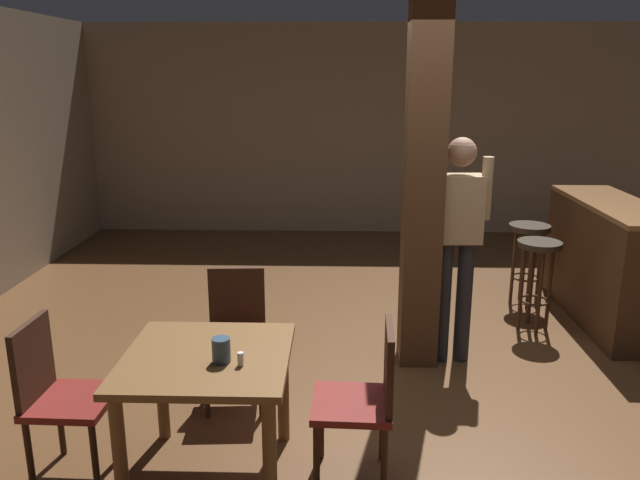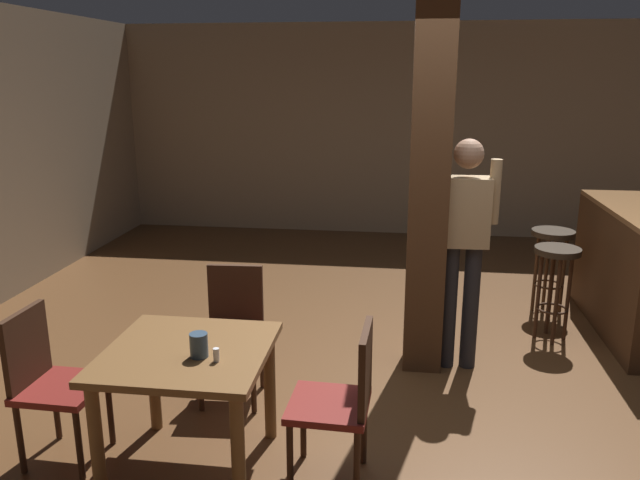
{
  "view_description": "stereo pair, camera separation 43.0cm",
  "coord_description": "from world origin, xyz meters",
  "px_view_note": "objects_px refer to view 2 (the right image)",
  "views": [
    {
      "loc": [
        -0.57,
        -4.07,
        2.16
      ],
      "look_at": [
        -0.7,
        0.09,
        1.04
      ],
      "focal_mm": 35.0,
      "sensor_mm": 36.0,
      "label": 1
    },
    {
      "loc": [
        -0.14,
        -4.04,
        2.16
      ],
      "look_at": [
        -0.7,
        0.09,
        1.04
      ],
      "focal_mm": 35.0,
      "sensor_mm": 36.0,
      "label": 2
    }
  ],
  "objects_px": {
    "salt_shaker": "(216,355)",
    "bar_stool_near": "(556,271)",
    "dining_table": "(188,371)",
    "chair_west": "(49,378)",
    "chair_east": "(343,397)",
    "bar_stool_mid": "(552,250)",
    "chair_north": "(233,326)",
    "standing_person": "(464,239)",
    "bar_counter": "(624,270)",
    "napkin_cup": "(199,345)"
  },
  "relations": [
    {
      "from": "chair_west",
      "to": "bar_stool_near",
      "type": "distance_m",
      "value": 3.83
    },
    {
      "from": "dining_table",
      "to": "chair_west",
      "type": "relative_size",
      "value": 0.98
    },
    {
      "from": "standing_person",
      "to": "bar_counter",
      "type": "relative_size",
      "value": 1.0
    },
    {
      "from": "chair_west",
      "to": "bar_stool_near",
      "type": "height_order",
      "value": "chair_west"
    },
    {
      "from": "bar_stool_near",
      "to": "bar_stool_mid",
      "type": "xyz_separation_m",
      "value": [
        0.11,
        0.64,
        -0.0
      ]
    },
    {
      "from": "dining_table",
      "to": "chair_west",
      "type": "xyz_separation_m",
      "value": [
        -0.82,
        -0.01,
        -0.09
      ]
    },
    {
      "from": "salt_shaker",
      "to": "standing_person",
      "type": "relative_size",
      "value": 0.04
    },
    {
      "from": "salt_shaker",
      "to": "chair_east",
      "type": "bearing_deg",
      "value": 10.85
    },
    {
      "from": "chair_north",
      "to": "bar_counter",
      "type": "height_order",
      "value": "bar_counter"
    },
    {
      "from": "chair_east",
      "to": "bar_counter",
      "type": "bearing_deg",
      "value": 47.64
    },
    {
      "from": "bar_counter",
      "to": "bar_stool_near",
      "type": "height_order",
      "value": "bar_counter"
    },
    {
      "from": "salt_shaker",
      "to": "bar_stool_mid",
      "type": "distance_m",
      "value": 3.67
    },
    {
      "from": "chair_east",
      "to": "bar_stool_mid",
      "type": "xyz_separation_m",
      "value": [
        1.64,
        2.75,
        0.09
      ]
    },
    {
      "from": "chair_west",
      "to": "bar_stool_mid",
      "type": "xyz_separation_m",
      "value": [
        3.3,
        2.76,
        0.09
      ]
    },
    {
      "from": "chair_north",
      "to": "standing_person",
      "type": "relative_size",
      "value": 0.52
    },
    {
      "from": "chair_west",
      "to": "salt_shaker",
      "type": "xyz_separation_m",
      "value": [
        1.02,
        -0.12,
        0.26
      ]
    },
    {
      "from": "chair_north",
      "to": "bar_counter",
      "type": "distance_m",
      "value": 3.35
    },
    {
      "from": "chair_west",
      "to": "bar_stool_mid",
      "type": "bearing_deg",
      "value": 39.85
    },
    {
      "from": "standing_person",
      "to": "chair_east",
      "type": "bearing_deg",
      "value": -115.78
    },
    {
      "from": "chair_west",
      "to": "napkin_cup",
      "type": "height_order",
      "value": "chair_west"
    },
    {
      "from": "chair_north",
      "to": "standing_person",
      "type": "bearing_deg",
      "value": 22.49
    },
    {
      "from": "salt_shaker",
      "to": "napkin_cup",
      "type": "bearing_deg",
      "value": 157.91
    },
    {
      "from": "chair_west",
      "to": "bar_stool_near",
      "type": "xyz_separation_m",
      "value": [
        3.2,
        2.11,
        0.09
      ]
    },
    {
      "from": "chair_west",
      "to": "salt_shaker",
      "type": "height_order",
      "value": "chair_west"
    },
    {
      "from": "chair_east",
      "to": "standing_person",
      "type": "xyz_separation_m",
      "value": [
        0.72,
        1.5,
        0.5
      ]
    },
    {
      "from": "salt_shaker",
      "to": "bar_stool_near",
      "type": "relative_size",
      "value": 0.09
    },
    {
      "from": "napkin_cup",
      "to": "bar_stool_mid",
      "type": "height_order",
      "value": "napkin_cup"
    },
    {
      "from": "dining_table",
      "to": "bar_stool_mid",
      "type": "distance_m",
      "value": 3.7
    },
    {
      "from": "dining_table",
      "to": "chair_west",
      "type": "distance_m",
      "value": 0.82
    },
    {
      "from": "chair_east",
      "to": "standing_person",
      "type": "height_order",
      "value": "standing_person"
    },
    {
      "from": "chair_west",
      "to": "chair_east",
      "type": "xyz_separation_m",
      "value": [
        1.66,
        0.01,
        0.0
      ]
    },
    {
      "from": "chair_west",
      "to": "napkin_cup",
      "type": "distance_m",
      "value": 0.96
    },
    {
      "from": "chair_west",
      "to": "bar_stool_near",
      "type": "bearing_deg",
      "value": 33.46
    },
    {
      "from": "salt_shaker",
      "to": "standing_person",
      "type": "height_order",
      "value": "standing_person"
    },
    {
      "from": "dining_table",
      "to": "chair_west",
      "type": "height_order",
      "value": "chair_west"
    },
    {
      "from": "dining_table",
      "to": "bar_stool_near",
      "type": "relative_size",
      "value": 1.1
    },
    {
      "from": "bar_counter",
      "to": "salt_shaker",
      "type": "bearing_deg",
      "value": -138.36
    },
    {
      "from": "salt_shaker",
      "to": "bar_stool_mid",
      "type": "height_order",
      "value": "salt_shaker"
    },
    {
      "from": "chair_east",
      "to": "bar_stool_mid",
      "type": "height_order",
      "value": "chair_east"
    },
    {
      "from": "bar_stool_mid",
      "to": "dining_table",
      "type": "bearing_deg",
      "value": -132.12
    },
    {
      "from": "chair_west",
      "to": "bar_counter",
      "type": "distance_m",
      "value": 4.49
    },
    {
      "from": "chair_west",
      "to": "bar_counter",
      "type": "relative_size",
      "value": 0.52
    },
    {
      "from": "chair_west",
      "to": "standing_person",
      "type": "distance_m",
      "value": 2.86
    },
    {
      "from": "chair_east",
      "to": "bar_stool_near",
      "type": "height_order",
      "value": "chair_east"
    },
    {
      "from": "chair_north",
      "to": "chair_west",
      "type": "relative_size",
      "value": 1.0
    },
    {
      "from": "dining_table",
      "to": "chair_east",
      "type": "distance_m",
      "value": 0.85
    },
    {
      "from": "chair_north",
      "to": "chair_east",
      "type": "bearing_deg",
      "value": -45.81
    },
    {
      "from": "standing_person",
      "to": "bar_stool_near",
      "type": "distance_m",
      "value": 1.09
    },
    {
      "from": "bar_counter",
      "to": "bar_stool_mid",
      "type": "bearing_deg",
      "value": 143.44
    },
    {
      "from": "napkin_cup",
      "to": "salt_shaker",
      "type": "distance_m",
      "value": 0.12
    }
  ]
}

